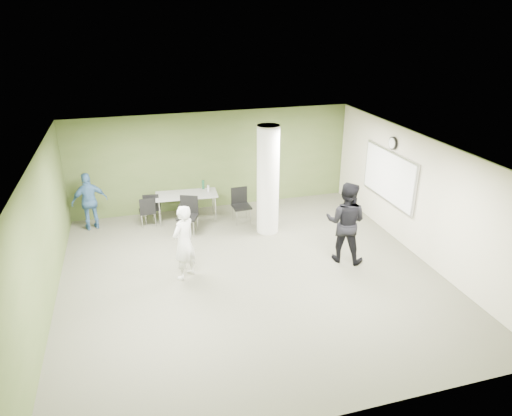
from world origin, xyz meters
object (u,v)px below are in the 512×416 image
object	(u,v)px
woman_white	(184,243)
man_blue	(90,201)
folding_table	(187,195)
man_black	(346,222)
chair_back_left	(147,210)

from	to	relation	value
woman_white	man_blue	size ratio (longest dim) A/B	1.08
folding_table	man_black	bearing A→B (deg)	-41.28
chair_back_left	man_blue	bearing A→B (deg)	-13.41
woman_white	chair_back_left	bearing A→B (deg)	-118.27
chair_back_left	man_blue	size ratio (longest dim) A/B	0.55
folding_table	man_blue	bearing A→B (deg)	-179.82
chair_back_left	man_black	distance (m)	5.22
chair_back_left	man_blue	distance (m)	1.48
folding_table	man_blue	world-z (taller)	man_blue
folding_table	woman_white	world-z (taller)	woman_white
man_blue	chair_back_left	bearing A→B (deg)	155.91
folding_table	chair_back_left	size ratio (longest dim) A/B	2.00
man_black	man_blue	xyz separation A→B (m)	(-5.63, 3.33, -0.18)
folding_table	chair_back_left	world-z (taller)	folding_table
folding_table	woman_white	size ratio (longest dim) A/B	1.01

